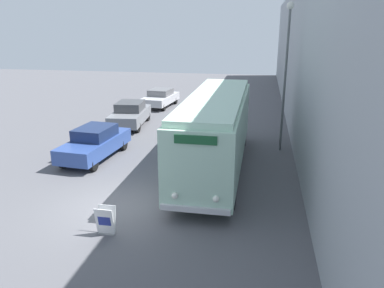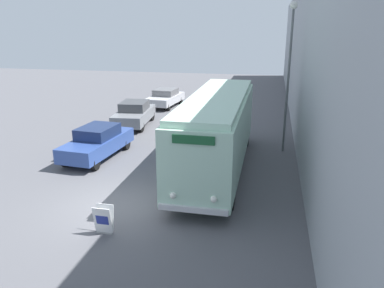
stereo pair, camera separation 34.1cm
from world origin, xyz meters
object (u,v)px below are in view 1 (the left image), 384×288
Objects in this scene: parked_car_mid at (130,114)px; parked_car_far at (160,98)px; parked_car_near at (95,143)px; vintage_bus at (216,129)px; streetlamp at (286,60)px; sign_board at (106,221)px.

parked_car_mid is 6.37m from parked_car_far.
parked_car_near is 12.70m from parked_car_far.
streetlamp is (3.05, 3.36, 2.79)m from vintage_bus.
parked_car_far is at bearing 95.29° from parked_car_near.
parked_car_far is (-9.23, 9.74, -3.99)m from streetlamp.
parked_car_mid is at bearing 133.94° from vintage_bus.
vintage_bus is at bearing -51.40° from parked_car_mid.
parked_car_far is (-0.11, 12.70, -0.07)m from parked_car_near.
parked_car_near is at bearing 116.84° from sign_board.
streetlamp is at bearing -40.72° from parked_car_far.
sign_board is (-2.70, -6.24, -1.49)m from vintage_bus.
parked_car_far is (-3.47, 19.35, 0.29)m from sign_board.
parked_car_mid is 1.03× the size of parked_car_far.
parked_car_near is (-9.12, -2.96, -3.92)m from streetlamp.
parked_car_mid reaches higher than parked_car_far.
vintage_bus is 9.42m from parked_car_mid.
parked_car_far is at bearing 115.24° from vintage_bus.
streetlamp is (5.76, 9.61, 4.28)m from sign_board.
vintage_bus is 6.19m from parked_car_near.
vintage_bus is at bearing 0.97° from parked_car_near.
sign_board is at bearing -120.93° from streetlamp.
vintage_bus is 2.37× the size of parked_car_far.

